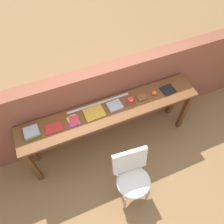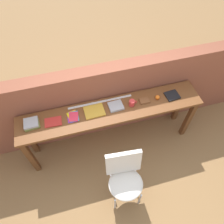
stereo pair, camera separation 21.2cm
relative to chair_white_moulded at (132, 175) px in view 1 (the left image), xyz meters
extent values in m
plane|color=olive|center=(0.04, 0.50, -0.53)|extent=(40.00, 40.00, 0.00)
cube|color=brown|center=(0.04, 1.14, 0.13)|extent=(6.00, 0.20, 1.32)
cube|color=brown|center=(0.04, 0.80, 0.33)|extent=(2.50, 0.44, 0.04)
cube|color=#5B341A|center=(-1.15, 0.64, -0.11)|extent=(0.07, 0.07, 0.84)
cube|color=#5B341A|center=(1.23, 0.64, -0.11)|extent=(0.07, 0.07, 0.84)
cube|color=#5B341A|center=(-1.15, 0.96, -0.11)|extent=(0.07, 0.07, 0.84)
cube|color=#5B341A|center=(1.23, 0.96, -0.11)|extent=(0.07, 0.07, 0.84)
ellipsoid|color=silver|center=(-0.01, -0.07, -0.08)|extent=(0.48, 0.46, 0.08)
cube|color=silver|center=(0.01, 0.12, 0.16)|extent=(0.45, 0.14, 0.40)
cylinder|color=#B2B2B7|center=(-0.18, -0.21, -0.32)|extent=(0.02, 0.02, 0.41)
cylinder|color=#B2B2B7|center=(0.14, -0.24, -0.32)|extent=(0.02, 0.02, 0.41)
cylinder|color=#B2B2B7|center=(-0.16, 0.10, -0.32)|extent=(0.02, 0.02, 0.41)
cylinder|color=#B2B2B7|center=(0.17, 0.07, -0.32)|extent=(0.02, 0.02, 0.41)
cube|color=olive|center=(-0.99, 0.83, 0.37)|extent=(0.20, 0.16, 0.03)
cube|color=#9E9EA3|center=(-0.99, 0.84, 0.40)|extent=(0.18, 0.16, 0.03)
cube|color=red|center=(-0.72, 0.81, 0.36)|extent=(0.22, 0.15, 0.01)
cube|color=purple|center=(-0.48, 0.81, 0.35)|extent=(0.12, 0.16, 0.00)
cube|color=orange|center=(-0.46, 0.83, 0.36)|extent=(0.13, 0.18, 0.00)
cube|color=yellow|center=(-0.47, 0.83, 0.36)|extent=(0.15, 0.16, 0.00)
cube|color=#3399D8|center=(-0.46, 0.82, 0.36)|extent=(0.13, 0.17, 0.00)
cube|color=#E5334C|center=(-0.46, 0.81, 0.37)|extent=(0.14, 0.17, 0.00)
cube|color=gold|center=(-0.18, 0.83, 0.36)|extent=(0.27, 0.21, 0.02)
cube|color=#9E9EA3|center=(0.11, 0.83, 0.37)|extent=(0.20, 0.17, 0.03)
cylinder|color=red|center=(0.33, 0.80, 0.40)|extent=(0.08, 0.08, 0.09)
torus|color=red|center=(0.37, 0.80, 0.40)|extent=(0.06, 0.01, 0.06)
cube|color=brown|center=(0.52, 0.82, 0.37)|extent=(0.13, 0.10, 0.02)
sphere|color=orange|center=(0.70, 0.81, 0.38)|extent=(0.06, 0.06, 0.06)
cube|color=black|center=(0.92, 0.81, 0.36)|extent=(0.20, 0.18, 0.02)
cube|color=silver|center=(-0.07, 0.97, 0.35)|extent=(0.89, 0.03, 0.00)
camera|label=1|loc=(-0.60, -0.79, 2.69)|focal=35.00mm
camera|label=2|loc=(-0.40, -0.86, 2.69)|focal=35.00mm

